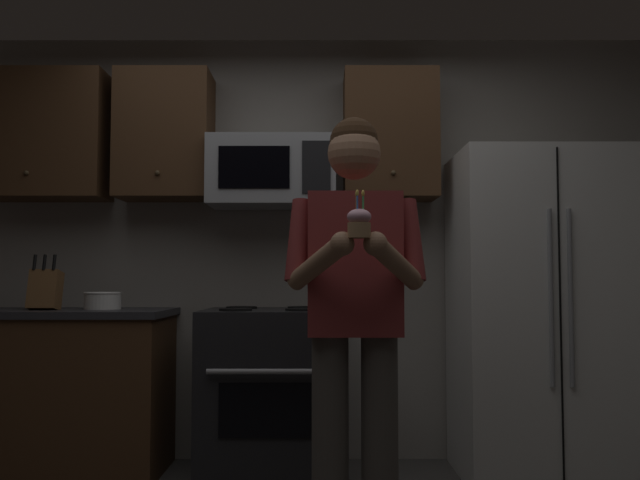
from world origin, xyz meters
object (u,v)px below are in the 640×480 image
(bowl_large_white, at_px, (101,300))
(knife_block, at_px, (44,290))
(microwave, at_px, (271,173))
(refrigerator, at_px, (536,313))
(oven_range, at_px, (269,391))
(person, at_px, (353,302))
(cupcake, at_px, (358,222))

(bowl_large_white, bearing_deg, knife_block, -165.07)
(microwave, height_order, refrigerator, microwave)
(oven_range, bearing_deg, person, -68.81)
(knife_block, height_order, person, person)
(microwave, distance_m, refrigerator, 1.72)
(oven_range, bearing_deg, bowl_large_white, 177.00)
(bowl_large_white, bearing_deg, cupcake, -46.55)
(knife_block, distance_m, cupcake, 2.20)
(knife_block, bearing_deg, oven_range, 1.32)
(refrigerator, height_order, cupcake, refrigerator)
(oven_range, xyz_separation_m, person, (0.42, -1.09, 0.53))
(oven_range, distance_m, person, 1.28)
(refrigerator, distance_m, cupcake, 1.79)
(oven_range, height_order, cupcake, cupcake)
(microwave, xyz_separation_m, cupcake, (0.42, -1.54, -0.43))
(refrigerator, relative_size, person, 1.02)
(microwave, bearing_deg, refrigerator, -6.03)
(oven_range, distance_m, bowl_large_white, 1.10)
(oven_range, relative_size, microwave, 1.26)
(microwave, relative_size, knife_block, 2.31)
(bowl_large_white, bearing_deg, refrigerator, -2.09)
(oven_range, bearing_deg, cupcake, -73.42)
(oven_range, height_order, knife_block, knife_block)
(microwave, bearing_deg, oven_range, -90.02)
(microwave, bearing_deg, bowl_large_white, -175.94)
(refrigerator, relative_size, cupcake, 10.35)
(microwave, bearing_deg, person, -70.74)
(oven_range, height_order, refrigerator, refrigerator)
(microwave, xyz_separation_m, knife_block, (-1.27, -0.15, -0.69))
(person, distance_m, cupcake, 0.44)
(knife_block, bearing_deg, person, -32.06)
(oven_range, height_order, microwave, microwave)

